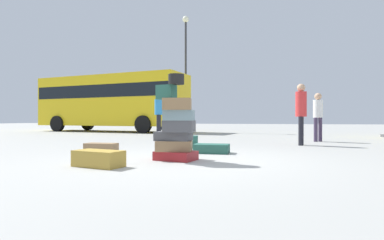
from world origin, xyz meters
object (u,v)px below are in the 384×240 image
suitcase_teal_white_trunk (212,149)px  lamp_post (186,57)px  suitcase_brown_behind_tower (101,147)px  suitcase_tower (176,128)px  person_passerby_in_red (159,112)px  parked_bus (112,100)px  suitcase_teal_right_side (186,142)px  suitcase_tan_foreground_near (98,159)px  person_tourist_with_camera (318,113)px  person_bearded_onlooker (301,109)px

suitcase_teal_white_trunk → lamp_post: bearing=107.2°
suitcase_brown_behind_tower → suitcase_tower: bearing=-28.1°
suitcase_tower → person_passerby_in_red: bearing=113.5°
parked_bus → person_passerby_in_red: bearing=-40.1°
suitcase_tower → suitcase_teal_right_side: suitcase_tower is taller
suitcase_tan_foreground_near → person_tourist_with_camera: person_tourist_with_camera is taller
suitcase_tower → person_tourist_with_camera: size_ratio=0.97×
person_tourist_with_camera → lamp_post: size_ratio=0.24×
lamp_post → person_bearded_onlooker: bearing=-55.1°
suitcase_tan_foreground_near → parked_bus: (-6.43, 12.08, 1.71)m
suitcase_teal_right_side → lamp_post: (-2.65, 9.44, 4.09)m
suitcase_teal_right_side → person_tourist_with_camera: (3.53, 3.09, 0.78)m
person_passerby_in_red → parked_bus: 7.68m
person_tourist_with_camera → lamp_post: (-6.19, 6.35, 3.31)m
suitcase_brown_behind_tower → person_bearded_onlooker: size_ratio=0.41×
suitcase_teal_white_trunk → parked_bus: bearing=127.1°
suitcase_teal_right_side → parked_bus: parked_bus is taller
suitcase_teal_white_trunk → person_bearded_onlooker: bearing=50.6°
parked_bus → suitcase_tower: bearing=-47.8°
suitcase_tower → person_bearded_onlooker: size_ratio=0.89×
suitcase_teal_right_side → suitcase_teal_white_trunk: bearing=-60.8°
person_passerby_in_red → person_bearded_onlooker: bearing=62.4°
suitcase_teal_right_side → person_bearded_onlooker: 3.36m
suitcase_tan_foreground_near → parked_bus: bearing=130.5°
suitcase_teal_right_side → person_bearded_onlooker: size_ratio=0.33×
suitcase_tan_foreground_near → parked_bus: parked_bus is taller
suitcase_teal_white_trunk → person_bearded_onlooker: person_bearded_onlooker is taller
suitcase_brown_behind_tower → lamp_post: 11.63m
suitcase_tan_foreground_near → person_bearded_onlooker: (3.34, 4.87, 0.89)m
lamp_post → person_tourist_with_camera: bearing=-45.8°
suitcase_tower → parked_bus: bearing=123.6°
suitcase_teal_white_trunk → suitcase_teal_right_side: size_ratio=1.28×
suitcase_teal_white_trunk → person_bearded_onlooker: (2.02, 2.57, 0.92)m
suitcase_brown_behind_tower → person_tourist_with_camera: (5.13, 4.46, 0.83)m
suitcase_teal_right_side → lamp_post: bearing=96.0°
suitcase_tower → suitcase_teal_white_trunk: suitcase_tower is taller
suitcase_teal_right_side → parked_bus: size_ratio=0.06×
person_tourist_with_camera → person_passerby_in_red: person_passerby_in_red is taller
suitcase_tower → person_passerby_in_red: person_passerby_in_red is taller
suitcase_teal_white_trunk → suitcase_brown_behind_tower: size_ratio=1.04×
suitcase_tower → suitcase_teal_white_trunk: 1.44m
suitcase_teal_right_side → lamp_post: lamp_post is taller
suitcase_teal_right_side → suitcase_brown_behind_tower: size_ratio=0.81×
suitcase_teal_white_trunk → suitcase_tan_foreground_near: bearing=-121.2°
suitcase_teal_right_side → lamp_post: size_ratio=0.09×
suitcase_tower → suitcase_teal_white_trunk: bearing=72.9°
person_passerby_in_red → lamp_post: size_ratio=0.25×
lamp_post → suitcase_tower: bearing=-75.2°
suitcase_brown_behind_tower → person_bearded_onlooker: person_bearded_onlooker is taller
person_tourist_with_camera → lamp_post: lamp_post is taller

